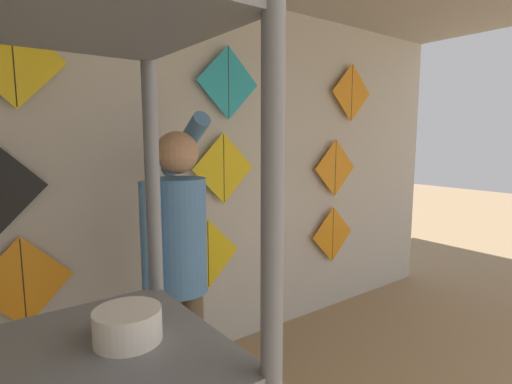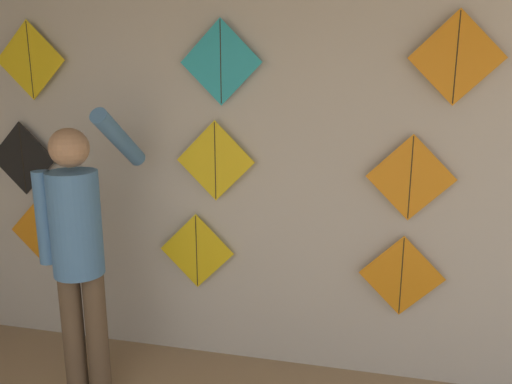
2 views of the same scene
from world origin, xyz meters
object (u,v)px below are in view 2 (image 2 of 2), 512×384
at_px(kite_0, 43,232).
at_px(kite_6, 30,60).
at_px(kite_3, 23,158).
at_px(shopkeeper, 79,243).
at_px(kite_8, 457,58).
at_px(kite_1, 197,251).
at_px(kite_2, 401,276).
at_px(kite_4, 215,161).
at_px(kite_7, 221,62).
at_px(kite_5, 411,178).

xyz_separation_m(kite_0, kite_6, (0.04, 0.00, 1.28)).
bearing_deg(kite_3, kite_0, 0.00).
relative_size(shopkeeper, kite_8, 3.40).
height_order(shopkeeper, kite_1, shopkeeper).
bearing_deg(kite_8, kite_3, 180.00).
distance_m(shopkeeper, kite_2, 2.07).
bearing_deg(kite_1, shopkeeper, -131.58).
xyz_separation_m(kite_0, kite_4, (1.40, 0.00, 0.61)).
bearing_deg(kite_1, kite_3, 180.00).
height_order(shopkeeper, kite_0, shopkeeper).
distance_m(kite_1, kite_7, 1.33).
height_order(kite_7, kite_8, kite_8).
bearing_deg(kite_7, shopkeeper, -140.66).
relative_size(kite_2, kite_3, 1.00).
distance_m(kite_0, kite_3, 0.58).
bearing_deg(kite_7, kite_0, 180.00).
height_order(kite_6, kite_7, kite_6).
xyz_separation_m(kite_2, kite_3, (-2.78, 0.00, 0.68)).
relative_size(shopkeeper, kite_0, 3.40).
height_order(shopkeeper, kite_7, kite_7).
height_order(kite_3, kite_4, kite_4).
distance_m(kite_0, kite_5, 2.74).
height_order(shopkeeper, kite_5, shopkeeper).
bearing_deg(kite_8, kite_0, 180.00).
height_order(kite_1, kite_4, kite_4).
xyz_separation_m(kite_2, kite_8, (0.22, 0.00, 1.39)).
bearing_deg(kite_0, shopkeeper, -40.81).
height_order(kite_2, kite_6, kite_6).
bearing_deg(kite_8, kite_4, 180.00).
xyz_separation_m(kite_3, kite_7, (1.56, 0.00, 0.69)).
relative_size(kite_4, kite_8, 1.00).
relative_size(shopkeeper, kite_3, 3.40).
height_order(kite_2, kite_7, kite_7).
relative_size(kite_2, kite_6, 1.00).
height_order(kite_0, kite_3, kite_3).
height_order(kite_0, kite_4, kite_4).
xyz_separation_m(shopkeeper, kite_0, (-0.71, 0.61, -0.17)).
relative_size(shopkeeper, kite_1, 3.40).
distance_m(kite_2, kite_4, 1.46).
bearing_deg(kite_4, shopkeeper, -138.68).
xyz_separation_m(kite_2, kite_6, (-2.63, 0.00, 1.39)).
xyz_separation_m(kite_1, kite_4, (0.15, 0.00, 0.66)).
relative_size(kite_0, kite_2, 1.00).
bearing_deg(kite_5, kite_1, 180.00).
bearing_deg(kite_4, kite_8, 0.00).
relative_size(shopkeeper, kite_5, 3.40).
relative_size(kite_0, kite_1, 1.00).
xyz_separation_m(shopkeeper, kite_3, (-0.82, 0.61, 0.39)).
xyz_separation_m(kite_1, kite_7, (0.20, 0.00, 1.31)).
height_order(kite_6, kite_8, kite_6).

